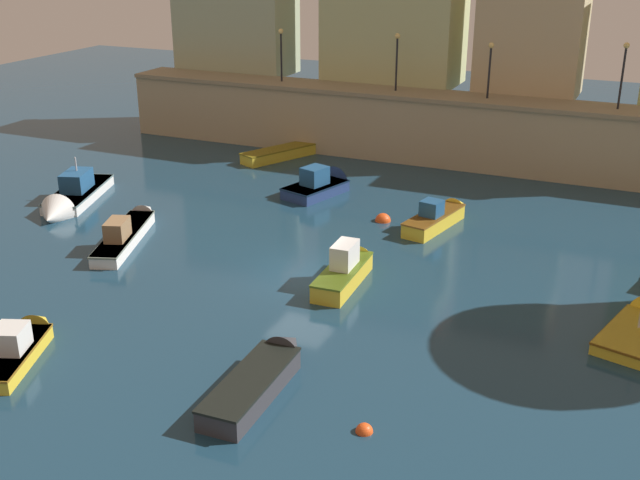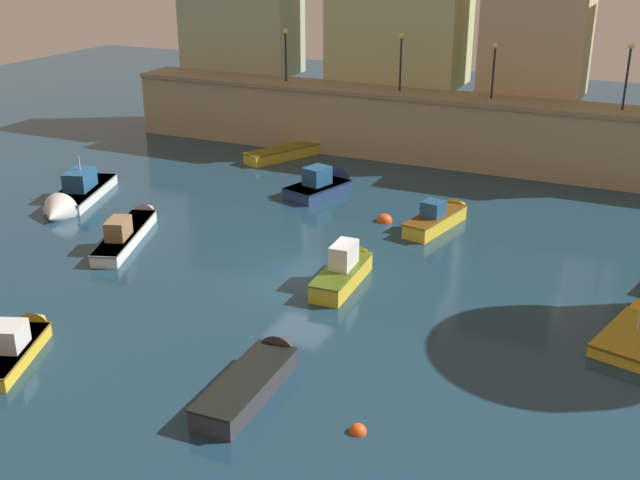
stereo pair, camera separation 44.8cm
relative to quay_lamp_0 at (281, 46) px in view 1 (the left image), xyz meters
The scene contains 17 objects.
ground_plane 22.19m from the quay_lamp_0, 61.37° to the right, with size 103.29×103.29×0.00m, color #19384C.
quay_wall 11.04m from the quay_lamp_0, ahead, with size 41.00×3.22×4.10m.
old_town_backdrop 10.93m from the quay_lamp_0, 20.51° to the left, with size 36.47×5.58×8.99m.
quay_lamp_0 is the anchor object (origin of this frame).
quay_lamp_1 7.70m from the quay_lamp_0, ahead, with size 0.32×0.32×3.38m.
quay_lamp_2 13.27m from the quay_lamp_0, ahead, with size 0.32×0.32×3.15m.
quay_lamp_3 20.40m from the quay_lamp_0, ahead, with size 0.32×0.32×3.55m.
moored_boat_1 18.24m from the quay_lamp_0, 37.63° to the right, with size 2.20×5.42×1.65m.
moored_boat_2 12.06m from the quay_lamp_0, 51.13° to the right, with size 3.01×4.82×2.14m.
moored_boat_4 29.16m from the quay_lamp_0, 81.21° to the right, with size 2.89×4.87×1.68m.
moored_boat_5 22.64m from the quay_lamp_0, 56.58° to the right, with size 1.44×5.13×1.92m.
moored_boat_6 30.07m from the quay_lamp_0, 64.65° to the right, with size 1.53×5.60×1.30m.
moored_boat_8 17.30m from the quay_lamp_0, 105.23° to the right, with size 3.96×7.07×2.88m.
moored_boat_9 6.71m from the quay_lamp_0, 53.79° to the right, with size 3.87×6.37×1.22m.
moored_boat_10 19.03m from the quay_lamp_0, 86.36° to the right, with size 3.56×7.21×1.70m.
mooring_buoy_0 16.96m from the quay_lamp_0, 45.46° to the right, with size 0.77×0.77×0.77m, color #EA4C19.
mooring_buoy_1 32.76m from the quay_lamp_0, 59.35° to the right, with size 0.51×0.51×0.51m, color #EA4C19.
Camera 1 is at (12.62, -26.47, 13.23)m, focal length 44.08 mm.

